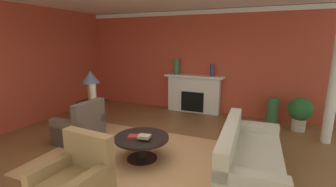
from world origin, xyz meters
TOP-DOWN VIEW (x-y plane):
  - ground_plane at (0.00, 0.00)m, footprint 9.66×9.66m
  - wall_fireplace at (0.00, 3.43)m, footprint 8.03×0.12m
  - wall_window at (-3.78, 0.30)m, footprint 0.12×7.34m
  - crown_moulding at (0.00, 3.35)m, footprint 8.03×0.08m
  - area_rug at (-0.10, -0.08)m, footprint 3.69×2.74m
  - fireplace at (-0.11, 3.22)m, footprint 1.80×0.35m
  - sofa at (1.76, 0.05)m, footprint 0.98×2.13m
  - armchair_near_window at (-1.68, 0.07)m, footprint 0.84×0.84m
  - armchair_facing_fireplace at (-0.29, -1.55)m, footprint 0.86×0.86m
  - coffee_table at (-0.10, -0.08)m, footprint 1.00×1.00m
  - side_table at (-2.06, 0.92)m, footprint 0.56×0.56m
  - table_lamp at (-2.06, 0.92)m, footprint 0.44×0.44m
  - vase_on_side_table at (-1.91, 0.80)m, footprint 0.15×0.15m
  - vase_mantel_left at (-0.66, 3.17)m, footprint 0.16×0.16m
  - vase_tall_corner at (2.14, 2.92)m, footprint 0.27×0.27m
  - vase_mantel_right at (0.44, 3.17)m, footprint 0.11×0.11m
  - book_red_cover at (-0.21, -0.18)m, footprint 0.23×0.21m
  - book_art_folio at (0.02, -0.20)m, footprint 0.23×0.19m
  - potted_plant at (2.74, 2.69)m, footprint 0.56×0.56m
  - column_white at (3.22, 2.14)m, footprint 0.20×0.20m

SIDE VIEW (x-z plane):
  - ground_plane at x=0.00m, z-range 0.00..0.00m
  - area_rug at x=-0.10m, z-range 0.00..0.01m
  - sofa at x=1.76m, z-range -0.13..0.72m
  - armchair_near_window at x=-1.68m, z-range -0.17..0.78m
  - armchair_facing_fireplace at x=-0.29m, z-range -0.17..0.78m
  - coffee_table at x=-0.10m, z-range 0.11..0.56m
  - vase_tall_corner at x=2.14m, z-range 0.00..0.71m
  - side_table at x=-2.06m, z-range 0.05..0.75m
  - book_red_cover at x=-0.21m, z-range 0.45..0.49m
  - potted_plant at x=2.74m, z-range 0.08..0.91m
  - book_art_folio at x=0.02m, z-range 0.49..0.54m
  - fireplace at x=-0.11m, z-range -0.03..1.12m
  - vase_on_side_table at x=-1.91m, z-range 0.70..1.15m
  - table_lamp at x=-2.06m, z-range 0.85..1.60m
  - vase_mantel_right at x=0.44m, z-range 1.15..1.51m
  - vase_mantel_left at x=-0.66m, z-range 1.15..1.62m
  - wall_fireplace at x=0.00m, z-range 0.00..3.05m
  - wall_window at x=-3.78m, z-range 0.00..3.05m
  - column_white at x=3.22m, z-range 0.00..3.05m
  - crown_moulding at x=0.00m, z-range 2.91..3.03m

